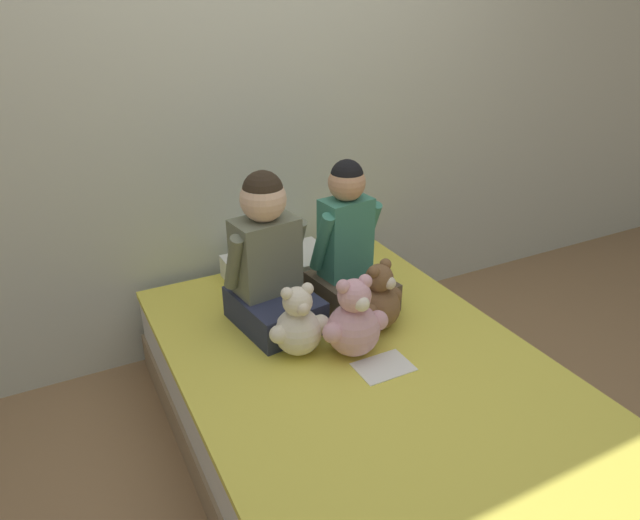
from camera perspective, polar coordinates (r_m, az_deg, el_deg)
ground_plane at (r=2.45m, az=4.57°, el=-18.80°), size 14.00×14.00×0.00m
wall_behind_bed at (r=2.78m, az=-6.89°, el=15.90°), size 8.00×0.06×2.50m
bed at (r=2.31m, az=4.75°, el=-15.08°), size 1.33×2.03×0.43m
child_on_left at (r=2.33m, az=-5.17°, el=-0.14°), size 0.36×0.41×0.66m
child_on_right at (r=2.48m, az=2.85°, el=1.22°), size 0.33×0.38×0.65m
teddy_bear_held_by_left_child at (r=2.19m, az=-2.19°, el=-6.52°), size 0.25×0.19×0.29m
teddy_bear_held_by_right_child at (r=2.36m, az=5.87°, el=-4.05°), size 0.24×0.19×0.30m
teddy_bear_between_children at (r=2.18m, az=3.37°, el=-6.23°), size 0.28×0.21×0.33m
pillow_at_headboard at (r=2.78m, az=-4.08°, el=-0.72°), size 0.50×0.30×0.11m
sign_card at (r=2.19m, az=6.37°, el=-10.56°), size 0.21×0.15×0.00m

